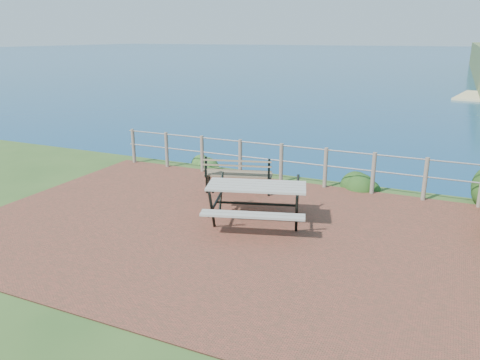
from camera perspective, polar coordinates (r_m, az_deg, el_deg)
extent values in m
cube|color=brown|center=(9.23, -2.04, -5.94)|extent=(10.00, 7.00, 0.12)
plane|color=navy|center=(207.66, 24.14, 14.76)|extent=(1200.00, 1200.00, 0.00)
cylinder|color=#6B5B4C|center=(14.14, -12.85, 4.07)|extent=(0.10, 0.10, 1.00)
cylinder|color=#6B5B4C|center=(13.48, -8.93, 3.67)|extent=(0.10, 0.10, 1.00)
cylinder|color=#6B5B4C|center=(12.90, -4.63, 3.22)|extent=(0.10, 0.10, 1.00)
cylinder|color=#6B5B4C|center=(12.40, 0.03, 2.70)|extent=(0.10, 0.10, 1.00)
cylinder|color=#6B5B4C|center=(11.99, 5.05, 2.12)|extent=(0.10, 0.10, 1.00)
cylinder|color=#6B5B4C|center=(11.68, 10.38, 1.49)|extent=(0.10, 0.10, 1.00)
cylinder|color=#6B5B4C|center=(11.47, 15.94, 0.81)|extent=(0.10, 0.10, 1.00)
cylinder|color=#6B5B4C|center=(11.38, 21.65, 0.12)|extent=(0.10, 0.10, 1.00)
cylinder|color=slate|center=(11.88, 5.11, 4.22)|extent=(9.40, 0.04, 0.04)
cylinder|color=slate|center=(11.98, 5.06, 2.35)|extent=(9.40, 0.04, 0.04)
cube|color=gray|center=(9.15, 2.04, -0.73)|extent=(2.06, 1.31, 0.04)
cube|color=gray|center=(9.26, 2.02, -2.62)|extent=(1.92, 0.82, 0.04)
cube|color=gray|center=(9.26, 2.02, -2.62)|extent=(1.92, 0.82, 0.04)
cylinder|color=black|center=(9.27, 2.01, -2.93)|extent=(1.60, 0.52, 0.05)
cube|color=brown|center=(11.12, -0.18, 0.67)|extent=(1.65, 0.83, 0.04)
cube|color=brown|center=(11.05, -0.18, 2.07)|extent=(1.57, 0.57, 0.37)
cube|color=black|center=(11.19, -0.18, -0.41)|extent=(0.06, 0.07, 0.44)
cube|color=black|center=(11.19, -0.18, -0.41)|extent=(0.06, 0.07, 0.44)
cube|color=black|center=(11.19, -0.18, -0.41)|extent=(0.06, 0.07, 0.44)
cube|color=black|center=(11.19, -0.18, -0.41)|extent=(0.06, 0.07, 0.44)
ellipsoid|color=#21501E|center=(13.91, -4.05, 2.05)|extent=(0.77, 0.77, 0.51)
ellipsoid|color=#133E15|center=(12.17, 14.67, -0.72)|extent=(0.79, 0.79, 0.54)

